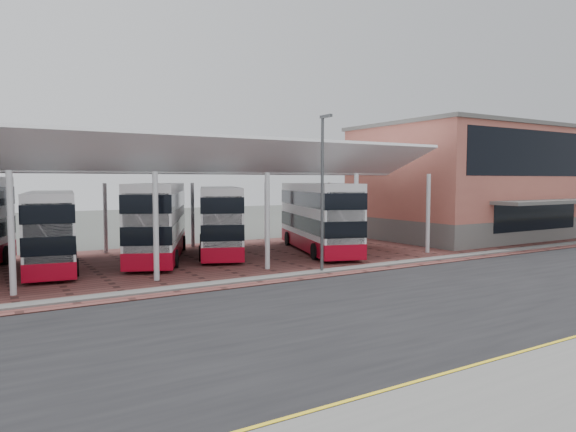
{
  "coord_description": "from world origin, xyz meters",
  "views": [
    {
      "loc": [
        -13.18,
        -15.24,
        4.79
      ],
      "look_at": [
        1.03,
        8.08,
        2.88
      ],
      "focal_mm": 32.0,
      "sensor_mm": 36.0,
      "label": 1
    }
  ],
  "objects_px": {
    "bus_4": "(220,220)",
    "bus_3": "(158,221)",
    "bus_5": "(318,218)",
    "bus_2": "(51,230)",
    "terminal": "(472,182)"
  },
  "relations": [
    {
      "from": "bus_3",
      "to": "bus_5",
      "type": "xyz_separation_m",
      "value": [
        10.09,
        -2.34,
        -0.01
      ]
    },
    {
      "from": "bus_3",
      "to": "bus_5",
      "type": "bearing_deg",
      "value": 10.19
    },
    {
      "from": "bus_3",
      "to": "bus_5",
      "type": "distance_m",
      "value": 10.35
    },
    {
      "from": "bus_3",
      "to": "bus_2",
      "type": "bearing_deg",
      "value": -153.69
    },
    {
      "from": "bus_4",
      "to": "bus_3",
      "type": "bearing_deg",
      "value": -155.35
    },
    {
      "from": "terminal",
      "to": "bus_5",
      "type": "relative_size",
      "value": 1.64
    },
    {
      "from": "bus_5",
      "to": "terminal",
      "type": "bearing_deg",
      "value": 22.14
    },
    {
      "from": "bus_2",
      "to": "bus_5",
      "type": "relative_size",
      "value": 0.91
    },
    {
      "from": "terminal",
      "to": "bus_4",
      "type": "relative_size",
      "value": 1.74
    },
    {
      "from": "bus_4",
      "to": "bus_5",
      "type": "bearing_deg",
      "value": -0.85
    },
    {
      "from": "bus_4",
      "to": "bus_5",
      "type": "height_order",
      "value": "bus_5"
    },
    {
      "from": "bus_3",
      "to": "bus_5",
      "type": "relative_size",
      "value": 0.99
    },
    {
      "from": "bus_4",
      "to": "bus_5",
      "type": "xyz_separation_m",
      "value": [
        5.99,
        -2.52,
        0.12
      ]
    },
    {
      "from": "terminal",
      "to": "bus_3",
      "type": "relative_size",
      "value": 1.65
    },
    {
      "from": "bus_3",
      "to": "bus_4",
      "type": "relative_size",
      "value": 1.05
    }
  ]
}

